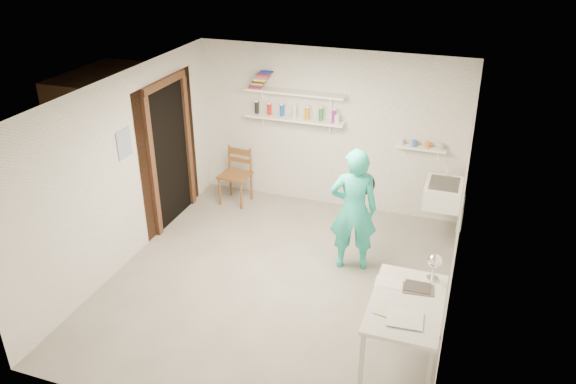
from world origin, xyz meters
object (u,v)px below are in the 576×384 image
(man, at_px, (353,210))
(work_table, at_px, (403,333))
(desk_lamp, at_px, (435,261))
(wall_clock, at_px, (363,184))
(belfast_sink, at_px, (443,193))
(wooden_chair, at_px, (235,175))

(man, xyz_separation_m, work_table, (0.88, -1.54, -0.43))
(desk_lamp, bearing_deg, wall_clock, 127.89)
(wall_clock, bearing_deg, desk_lamp, -67.36)
(belfast_sink, height_order, wall_clock, wall_clock)
(man, relative_size, wooden_chair, 1.76)
(wall_clock, bearing_deg, work_table, -80.11)
(man, xyz_separation_m, wooden_chair, (-2.10, 1.14, -0.35))
(man, height_order, desk_lamp, man)
(wall_clock, xyz_separation_m, work_table, (0.82, -1.75, -0.70))
(man, distance_m, desk_lamp, 1.53)
(belfast_sink, bearing_deg, man, -133.38)
(belfast_sink, xyz_separation_m, work_table, (-0.11, -2.58, -0.32))
(desk_lamp, bearing_deg, wooden_chair, 144.90)
(wall_clock, height_order, wooden_chair, wall_clock)
(wooden_chair, xyz_separation_m, work_table, (2.98, -2.68, -0.08))
(man, bearing_deg, wooden_chair, -43.78)
(belfast_sink, height_order, wooden_chair, wooden_chair)
(wooden_chair, bearing_deg, man, -24.73)
(work_table, relative_size, desk_lamp, 8.00)
(belfast_sink, distance_m, wall_clock, 1.31)
(work_table, bearing_deg, belfast_sink, 87.56)
(belfast_sink, bearing_deg, wooden_chair, 178.21)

